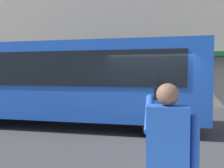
# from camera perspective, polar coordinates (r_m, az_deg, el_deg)

# --- Properties ---
(ground_plane) EXTENTS (60.00, 60.00, 0.00)m
(ground_plane) POSITION_cam_1_polar(r_m,az_deg,el_deg) (7.45, 9.48, -12.50)
(ground_plane) COLOR #38383A
(building_facade_far) EXTENTS (28.00, 1.55, 12.00)m
(building_facade_far) POSITION_cam_1_polar(r_m,az_deg,el_deg) (14.56, 10.77, 18.74)
(building_facade_far) COLOR #A89E8E
(building_facade_far) RESTS_ON ground_plane
(red_bus) EXTENTS (9.05, 2.54, 3.08)m
(red_bus) POSITION_cam_1_polar(r_m,az_deg,el_deg) (8.52, -9.19, 0.87)
(red_bus) COLOR #1947AD
(red_bus) RESTS_ON ground_plane
(pedestrian_photographer) EXTENTS (0.53, 0.52, 1.70)m
(pedestrian_photographer) POSITION_cam_1_polar(r_m,az_deg,el_deg) (2.41, 13.72, -16.90)
(pedestrian_photographer) COLOR #4C4238
(pedestrian_photographer) RESTS_ON sidewalk_curb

